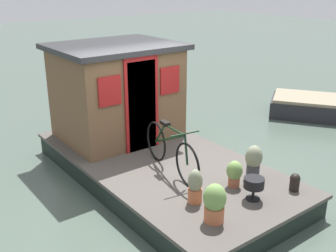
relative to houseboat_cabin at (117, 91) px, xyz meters
The scene contains 11 objects.
ground_plane 2.02m from the houseboat_cabin, behind, with size 60.00×60.00×0.00m, color #47564C.
houseboat_deck 1.89m from the houseboat_cabin, behind, with size 5.20×2.62×0.41m.
houseboat_cabin is the anchor object (origin of this frame).
bicycle 2.06m from the houseboat_cabin, behind, with size 1.79×0.50×0.86m.
potted_plant_mint 3.10m from the houseboat_cabin, behind, with size 0.21×0.21×0.52m.
potted_plant_geranium 3.13m from the houseboat_cabin, 165.20° to the right, with size 0.28×0.28×0.56m.
potted_plant_succulent 3.09m from the houseboat_cabin, behind, with size 0.25×0.25×0.43m.
potted_plant_thyme 3.62m from the houseboat_cabin, behind, with size 0.31×0.31×0.55m.
charcoal_grill 3.52m from the houseboat_cabin, behind, with size 0.30×0.30×0.35m.
mooring_bollard 3.85m from the houseboat_cabin, 165.24° to the right, with size 0.16×0.16×0.28m.
dinghy_boat 5.83m from the houseboat_cabin, 102.17° to the right, with size 3.02×2.66×0.51m.
Camera 1 is at (-5.37, 3.93, 3.49)m, focal length 43.28 mm.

